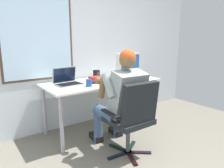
{
  "coord_description": "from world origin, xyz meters",
  "views": [
    {
      "loc": [
        -1.38,
        -0.8,
        1.37
      ],
      "look_at": [
        0.18,
        1.35,
        0.79
      ],
      "focal_mm": 33.49,
      "sensor_mm": 36.0,
      "label": 1
    }
  ],
  "objects_px": {
    "desk": "(102,86)",
    "desk_speaker": "(96,75)",
    "laptop": "(67,80)",
    "office_chair": "(133,115)",
    "crt_monitor": "(128,64)",
    "coffee_mug": "(89,83)",
    "wine_glass": "(111,76)",
    "book_stack": "(95,80)",
    "person_seated": "(121,99)"
  },
  "relations": [
    {
      "from": "desk",
      "to": "desk_speaker",
      "type": "relative_size",
      "value": 11.46
    },
    {
      "from": "desk",
      "to": "laptop",
      "type": "height_order",
      "value": "laptop"
    },
    {
      "from": "office_chair",
      "to": "crt_monitor",
      "type": "distance_m",
      "value": 1.16
    },
    {
      "from": "coffee_mug",
      "to": "wine_glass",
      "type": "bearing_deg",
      "value": -1.61
    },
    {
      "from": "wine_glass",
      "to": "coffee_mug",
      "type": "relative_size",
      "value": 1.49
    },
    {
      "from": "desk_speaker",
      "to": "desk",
      "type": "bearing_deg",
      "value": -82.98
    },
    {
      "from": "desk_speaker",
      "to": "book_stack",
      "type": "height_order",
      "value": "desk_speaker"
    },
    {
      "from": "crt_monitor",
      "to": "book_stack",
      "type": "height_order",
      "value": "crt_monitor"
    },
    {
      "from": "desk",
      "to": "wine_glass",
      "type": "bearing_deg",
      "value": -85.42
    },
    {
      "from": "wine_glass",
      "to": "laptop",
      "type": "bearing_deg",
      "value": 151.22
    },
    {
      "from": "desk",
      "to": "person_seated",
      "type": "relative_size",
      "value": 1.36
    },
    {
      "from": "laptop",
      "to": "coffee_mug",
      "type": "relative_size",
      "value": 3.8
    },
    {
      "from": "person_seated",
      "to": "book_stack",
      "type": "distance_m",
      "value": 0.6
    },
    {
      "from": "crt_monitor",
      "to": "wine_glass",
      "type": "bearing_deg",
      "value": -157.5
    },
    {
      "from": "desk",
      "to": "laptop",
      "type": "bearing_deg",
      "value": 169.99
    },
    {
      "from": "coffee_mug",
      "to": "person_seated",
      "type": "bearing_deg",
      "value": -66.36
    },
    {
      "from": "person_seated",
      "to": "crt_monitor",
      "type": "distance_m",
      "value": 0.94
    },
    {
      "from": "desk",
      "to": "coffee_mug",
      "type": "distance_m",
      "value": 0.41
    },
    {
      "from": "laptop",
      "to": "office_chair",
      "type": "bearing_deg",
      "value": -69.57
    },
    {
      "from": "desk",
      "to": "coffee_mug",
      "type": "bearing_deg",
      "value": -150.48
    },
    {
      "from": "desk_speaker",
      "to": "coffee_mug",
      "type": "height_order",
      "value": "desk_speaker"
    },
    {
      "from": "person_seated",
      "to": "desk_speaker",
      "type": "xyz_separation_m",
      "value": [
        0.13,
        0.77,
        0.17
      ]
    },
    {
      "from": "wine_glass",
      "to": "coffee_mug",
      "type": "distance_m",
      "value": 0.36
    },
    {
      "from": "coffee_mug",
      "to": "crt_monitor",
      "type": "bearing_deg",
      "value": 12.52
    },
    {
      "from": "office_chair",
      "to": "laptop",
      "type": "distance_m",
      "value": 1.07
    },
    {
      "from": "desk_speaker",
      "to": "wine_glass",
      "type": "bearing_deg",
      "value": -84.43
    },
    {
      "from": "wine_glass",
      "to": "coffee_mug",
      "type": "bearing_deg",
      "value": 178.39
    },
    {
      "from": "laptop",
      "to": "desk",
      "type": "bearing_deg",
      "value": -10.01
    },
    {
      "from": "person_seated",
      "to": "coffee_mug",
      "type": "xyz_separation_m",
      "value": [
        -0.19,
        0.44,
        0.15
      ]
    },
    {
      "from": "office_chair",
      "to": "book_stack",
      "type": "distance_m",
      "value": 0.87
    },
    {
      "from": "wine_glass",
      "to": "person_seated",
      "type": "bearing_deg",
      "value": -110.79
    },
    {
      "from": "book_stack",
      "to": "coffee_mug",
      "type": "height_order",
      "value": "coffee_mug"
    },
    {
      "from": "desk",
      "to": "office_chair",
      "type": "height_order",
      "value": "office_chair"
    },
    {
      "from": "wine_glass",
      "to": "book_stack",
      "type": "distance_m",
      "value": 0.24
    },
    {
      "from": "person_seated",
      "to": "wine_glass",
      "type": "xyz_separation_m",
      "value": [
        0.16,
        0.43,
        0.2
      ]
    },
    {
      "from": "crt_monitor",
      "to": "book_stack",
      "type": "bearing_deg",
      "value": -176.3
    },
    {
      "from": "office_chair",
      "to": "crt_monitor",
      "type": "bearing_deg",
      "value": 53.57
    },
    {
      "from": "person_seated",
      "to": "crt_monitor",
      "type": "height_order",
      "value": "person_seated"
    },
    {
      "from": "office_chair",
      "to": "wine_glass",
      "type": "bearing_deg",
      "value": 75.43
    },
    {
      "from": "crt_monitor",
      "to": "office_chair",
      "type": "bearing_deg",
      "value": -126.43
    },
    {
      "from": "office_chair",
      "to": "coffee_mug",
      "type": "distance_m",
      "value": 0.76
    },
    {
      "from": "person_seated",
      "to": "wine_glass",
      "type": "height_order",
      "value": "person_seated"
    },
    {
      "from": "desk",
      "to": "coffee_mug",
      "type": "relative_size",
      "value": 17.61
    },
    {
      "from": "person_seated",
      "to": "wine_glass",
      "type": "distance_m",
      "value": 0.5
    },
    {
      "from": "book_stack",
      "to": "desk",
      "type": "bearing_deg",
      "value": 17.75
    },
    {
      "from": "laptop",
      "to": "wine_glass",
      "type": "distance_m",
      "value": 0.61
    },
    {
      "from": "desk",
      "to": "person_seated",
      "type": "distance_m",
      "value": 0.65
    },
    {
      "from": "desk_speaker",
      "to": "coffee_mug",
      "type": "relative_size",
      "value": 1.54
    },
    {
      "from": "desk",
      "to": "crt_monitor",
      "type": "xyz_separation_m",
      "value": [
        0.48,
        -0.01,
        0.29
      ]
    },
    {
      "from": "wine_glass",
      "to": "desk",
      "type": "bearing_deg",
      "value": 94.58
    }
  ]
}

